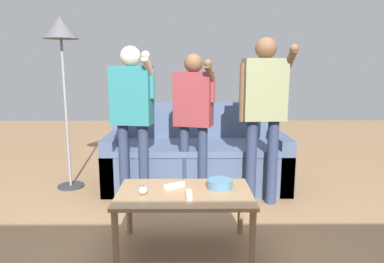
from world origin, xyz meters
The scene contains 11 objects.
ground_plane centered at (0.00, 0.00, 0.00)m, with size 12.00×12.00×0.00m, color #93704C.
couch centered at (0.19, 1.42, 0.30)m, with size 1.92×0.86×0.89m.
coffee_table centered at (0.08, -0.02, 0.38)m, with size 0.94×0.58×0.44m.
snack_bowl centered at (0.34, 0.07, 0.47)m, with size 0.18×0.18×0.06m, color teal.
game_remote_nunchuk centered at (-0.20, -0.04, 0.46)m, with size 0.06×0.09×0.05m.
floor_lamp centered at (-1.18, 1.33, 1.57)m, with size 0.36×0.36×1.79m.
player_left centered at (-0.41, 0.86, 0.93)m, with size 0.43×0.35×1.48m.
player_center centered at (0.16, 0.96, 0.89)m, with size 0.41×0.38×1.42m.
player_right centered at (0.80, 0.85, 0.98)m, with size 0.47×0.32×1.55m.
game_remote_wand_near centered at (0.01, 0.08, 0.45)m, with size 0.15×0.11×0.03m.
game_remote_wand_far centered at (0.11, -0.11, 0.45)m, with size 0.04×0.15×0.03m.
Camera 1 is at (0.12, -2.33, 1.31)m, focal length 32.65 mm.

